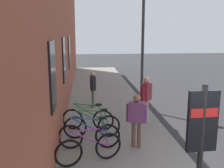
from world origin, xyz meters
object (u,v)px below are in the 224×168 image
at_px(bicycle_far_end, 88,119).
at_px(street_lamp, 143,41).
at_px(bicycle_mid_rack, 92,126).
at_px(pedestrian_crossing_street, 137,115).
at_px(pedestrian_by_facade, 146,95).
at_px(bicycle_by_door, 89,148).
at_px(pedestrian_near_bus, 93,85).
at_px(transit_info_sign, 202,130).
at_px(bicycle_leaning_wall, 89,135).

height_order(bicycle_far_end, street_lamp, street_lamp).
xyz_separation_m(bicycle_mid_rack, pedestrian_crossing_street, (-0.82, -1.23, 0.57)).
distance_m(pedestrian_by_facade, street_lamp, 2.63).
distance_m(bicycle_by_door, bicycle_mid_rack, 1.59).
height_order(bicycle_far_end, pedestrian_by_facade, pedestrian_by_facade).
bearing_deg(pedestrian_near_bus, transit_info_sign, -166.57).
bearing_deg(pedestrian_near_bus, bicycle_far_end, 174.42).
distance_m(bicycle_leaning_wall, pedestrian_crossing_street, 1.45).
bearing_deg(transit_info_sign, street_lamp, -3.63).
distance_m(bicycle_leaning_wall, transit_info_sign, 3.65).
distance_m(transit_info_sign, pedestrian_near_bus, 7.23).
xyz_separation_m(bicycle_by_door, bicycle_leaning_wall, (0.84, -0.02, 0.00)).
bearing_deg(bicycle_mid_rack, bicycle_leaning_wall, 171.74).
xyz_separation_m(pedestrian_by_facade, pedestrian_crossing_street, (-2.05, 0.76, -0.08)).
bearing_deg(pedestrian_near_bus, street_lamp, -98.47).
bearing_deg(bicycle_mid_rack, transit_info_sign, -153.31).
relative_size(bicycle_by_door, pedestrian_near_bus, 1.06).
relative_size(bicycle_far_end, transit_info_sign, 0.73).
xyz_separation_m(pedestrian_near_bus, street_lamp, (-0.31, -2.10, 1.89)).
xyz_separation_m(bicycle_leaning_wall, bicycle_far_end, (1.43, 0.02, 0.00)).
xyz_separation_m(pedestrian_by_facade, pedestrian_near_bus, (2.18, 1.85, -0.06)).
height_order(transit_info_sign, street_lamp, street_lamp).
height_order(bicycle_by_door, pedestrian_by_facade, pedestrian_by_facade).
bearing_deg(bicycle_mid_rack, bicycle_by_door, 175.44).
distance_m(bicycle_far_end, street_lamp, 4.19).
bearing_deg(pedestrian_crossing_street, pedestrian_by_facade, -20.47).
bearing_deg(pedestrian_by_facade, pedestrian_near_bus, 40.37).
bearing_deg(bicycle_by_door, street_lamp, -26.82).
height_order(bicycle_leaning_wall, street_lamp, street_lamp).
xyz_separation_m(bicycle_far_end, transit_info_sign, (-4.29, -1.94, 1.21)).
xyz_separation_m(bicycle_far_end, pedestrian_crossing_street, (-1.51, -1.35, 0.57)).
bearing_deg(street_lamp, bicycle_leaning_wall, 148.54).
bearing_deg(pedestrian_crossing_street, bicycle_mid_rack, 56.21).
xyz_separation_m(bicycle_far_end, pedestrian_by_facade, (0.54, -2.12, 0.65)).
relative_size(bicycle_far_end, pedestrian_by_facade, 1.02).
bearing_deg(street_lamp, transit_info_sign, 176.37).
bearing_deg(street_lamp, pedestrian_by_facade, 172.49).
height_order(bicycle_by_door, bicycle_far_end, same).
relative_size(bicycle_leaning_wall, bicycle_mid_rack, 1.00).
distance_m(transit_info_sign, street_lamp, 6.83).
relative_size(bicycle_mid_rack, bicycle_far_end, 1.02).
distance_m(transit_info_sign, pedestrian_crossing_street, 2.92).
relative_size(bicycle_leaning_wall, pedestrian_by_facade, 1.04).
height_order(pedestrian_crossing_street, street_lamp, street_lamp).
relative_size(bicycle_mid_rack, street_lamp, 0.37).
height_order(bicycle_by_door, street_lamp, street_lamp).
bearing_deg(pedestrian_crossing_street, bicycle_far_end, 41.95).
xyz_separation_m(bicycle_leaning_wall, pedestrian_near_bus, (4.15, -0.25, 0.59)).
height_order(bicycle_mid_rack, bicycle_far_end, same).
relative_size(bicycle_by_door, street_lamp, 0.36).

